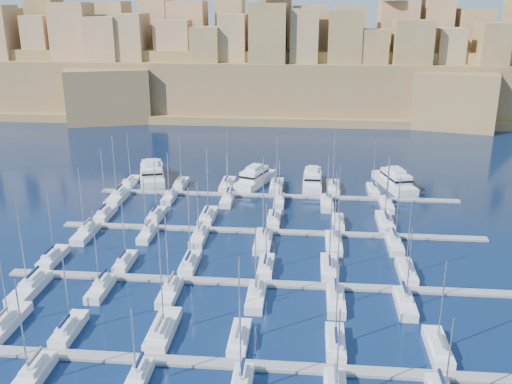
# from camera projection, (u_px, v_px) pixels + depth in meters

# --- Properties ---
(ground) EXTENTS (600.00, 600.00, 0.00)m
(ground) POSITION_uv_depth(u_px,v_px,m) (266.00, 253.00, 103.70)
(ground) COLOR black
(ground) RESTS_ON ground
(pontoon_near) EXTENTS (84.00, 2.00, 0.40)m
(pontoon_near) POSITION_uv_depth(u_px,v_px,m) (245.00, 365.00, 71.54)
(pontoon_near) COLOR slate
(pontoon_near) RESTS_ON ground
(pontoon_mid_near) EXTENTS (84.00, 2.00, 0.40)m
(pontoon_mid_near) POSITION_uv_depth(u_px,v_px,m) (260.00, 283.00, 92.31)
(pontoon_mid_near) COLOR slate
(pontoon_mid_near) RESTS_ON ground
(pontoon_mid_far) EXTENTS (84.00, 2.00, 0.40)m
(pontoon_mid_far) POSITION_uv_depth(u_px,v_px,m) (270.00, 231.00, 113.08)
(pontoon_mid_far) COLOR slate
(pontoon_mid_far) RESTS_ON ground
(pontoon_far) EXTENTS (84.00, 2.00, 0.40)m
(pontoon_far) POSITION_uv_depth(u_px,v_px,m) (276.00, 196.00, 133.85)
(pontoon_far) COLOR slate
(pontoon_far) RESTS_ON ground
(sailboat_0) EXTENTS (2.95, 9.83, 15.43)m
(sailboat_0) POSITION_uv_depth(u_px,v_px,m) (7.00, 323.00, 79.89)
(sailboat_0) COLOR silver
(sailboat_0) RESTS_ON ground
(sailboat_1) EXTENTS (2.53, 8.45, 11.72)m
(sailboat_1) POSITION_uv_depth(u_px,v_px,m) (69.00, 329.00, 78.42)
(sailboat_1) COLOR silver
(sailboat_1) RESTS_ON ground
(sailboat_2) EXTENTS (3.08, 10.26, 17.53)m
(sailboat_2) POSITION_uv_depth(u_px,v_px,m) (163.00, 330.00, 78.09)
(sailboat_2) COLOR silver
(sailboat_2) RESTS_ON ground
(sailboat_3) EXTENTS (2.49, 8.31, 12.73)m
(sailboat_3) POSITION_uv_depth(u_px,v_px,m) (239.00, 338.00, 76.25)
(sailboat_3) COLOR silver
(sailboat_3) RESTS_ON ground
(sailboat_4) EXTENTS (2.52, 8.41, 12.30)m
(sailboat_4) POSITION_uv_depth(u_px,v_px,m) (335.00, 343.00, 75.16)
(sailboat_4) COLOR silver
(sailboat_4) RESTS_ON ground
(sailboat_5) EXTENTS (2.65, 8.82, 13.15)m
(sailboat_5) POSITION_uv_depth(u_px,v_px,m) (438.00, 348.00, 74.17)
(sailboat_5) COLOR silver
(sailboat_5) RESTS_ON ground
(sailboat_7) EXTENTS (2.76, 9.18, 14.29)m
(sailboat_7) POSITION_uv_depth(u_px,v_px,m) (32.00, 377.00, 68.43)
(sailboat_7) COLOR silver
(sailboat_7) RESTS_ON ground
(sailboat_8) EXTENTS (2.25, 7.51, 10.72)m
(sailboat_8) POSITION_uv_depth(u_px,v_px,m) (138.00, 379.00, 68.08)
(sailboat_8) COLOR silver
(sailboat_8) RESTS_ON ground
(sailboat_12) EXTENTS (2.60, 8.67, 12.88)m
(sailboat_12) POSITION_uv_depth(u_px,v_px,m) (53.00, 257.00, 100.37)
(sailboat_12) COLOR silver
(sailboat_12) RESTS_ON ground
(sailboat_13) EXTENTS (2.28, 7.62, 12.15)m
(sailboat_13) POSITION_uv_depth(u_px,v_px,m) (125.00, 262.00, 98.72)
(sailboat_13) COLOR silver
(sailboat_13) RESTS_ON ground
(sailboat_14) EXTENTS (2.58, 8.60, 14.62)m
(sailboat_14) POSITION_uv_depth(u_px,v_px,m) (190.00, 263.00, 98.15)
(sailboat_14) COLOR silver
(sailboat_14) RESTS_ON ground
(sailboat_15) EXTENTS (2.52, 8.41, 12.13)m
(sailboat_15) POSITION_uv_depth(u_px,v_px,m) (266.00, 267.00, 96.90)
(sailboat_15) COLOR silver
(sailboat_15) RESTS_ON ground
(sailboat_16) EXTENTS (2.81, 9.36, 13.28)m
(sailboat_16) POSITION_uv_depth(u_px,v_px,m) (329.00, 268.00, 96.39)
(sailboat_16) COLOR silver
(sailboat_16) RESTS_ON ground
(sailboat_17) EXTENTS (2.69, 8.96, 13.17)m
(sailboat_17) POSITION_uv_depth(u_px,v_px,m) (406.00, 272.00, 95.06)
(sailboat_17) COLOR silver
(sailboat_17) RESTS_ON ground
(sailboat_18) EXTENTS (3.10, 10.34, 16.26)m
(sailboat_18) POSITION_uv_depth(u_px,v_px,m) (30.00, 288.00, 89.61)
(sailboat_18) COLOR silver
(sailboat_18) RESTS_ON ground
(sailboat_19) EXTENTS (2.48, 8.27, 14.16)m
(sailboat_19) POSITION_uv_depth(u_px,v_px,m) (101.00, 288.00, 89.59)
(sailboat_19) COLOR silver
(sailboat_19) RESTS_ON ground
(sailboat_20) EXTENTS (2.60, 8.67, 13.77)m
(sailboat_20) POSITION_uv_depth(u_px,v_px,m) (170.00, 292.00, 88.41)
(sailboat_20) COLOR silver
(sailboat_20) RESTS_ON ground
(sailboat_21) EXTENTS (2.68, 8.93, 12.56)m
(sailboat_21) POSITION_uv_depth(u_px,v_px,m) (256.00, 296.00, 87.10)
(sailboat_21) COLOR silver
(sailboat_21) RESTS_ON ground
(sailboat_22) EXTENTS (2.69, 8.97, 14.23)m
(sailboat_22) POSITION_uv_depth(u_px,v_px,m) (336.00, 300.00, 86.00)
(sailboat_22) COLOR silver
(sailboat_22) RESTS_ON ground
(sailboat_23) EXTENTS (2.62, 8.73, 13.27)m
(sailboat_23) POSITION_uv_depth(u_px,v_px,m) (405.00, 303.00, 85.20)
(sailboat_23) COLOR silver
(sailboat_23) RESTS_ON ground
(sailboat_24) EXTENTS (2.61, 8.70, 14.97)m
(sailboat_24) POSITION_uv_depth(u_px,v_px,m) (105.00, 214.00, 121.01)
(sailboat_24) COLOR silver
(sailboat_24) RESTS_ON ground
(sailboat_25) EXTENTS (2.59, 8.64, 12.70)m
(sailboat_25) POSITION_uv_depth(u_px,v_px,m) (156.00, 216.00, 120.00)
(sailboat_25) COLOR silver
(sailboat_25) RESTS_ON ground
(sailboat_26) EXTENTS (2.89, 9.63, 15.90)m
(sailboat_26) POSITION_uv_depth(u_px,v_px,m) (208.00, 216.00, 119.47)
(sailboat_26) COLOR silver
(sailboat_26) RESTS_ON ground
(sailboat_27) EXTENTS (2.64, 8.79, 12.67)m
(sailboat_27) POSITION_uv_depth(u_px,v_px,m) (274.00, 219.00, 117.85)
(sailboat_27) COLOR silver
(sailboat_27) RESTS_ON ground
(sailboat_28) EXTENTS (2.38, 7.94, 12.78)m
(sailboat_28) POSITION_uv_depth(u_px,v_px,m) (338.00, 222.00, 116.29)
(sailboat_28) COLOR silver
(sailboat_28) RESTS_ON ground
(sailboat_29) EXTENTS (3.06, 10.20, 14.72)m
(sailboat_29) POSITION_uv_depth(u_px,v_px,m) (385.00, 222.00, 116.48)
(sailboat_29) COLOR silver
(sailboat_29) RESTS_ON ground
(sailboat_30) EXTENTS (2.79, 9.31, 14.50)m
(sailboat_30) POSITION_uv_depth(u_px,v_px,m) (86.00, 233.00, 110.84)
(sailboat_30) COLOR silver
(sailboat_30) RESTS_ON ground
(sailboat_31) EXTENTS (2.31, 7.70, 12.47)m
(sailboat_31) POSITION_uv_depth(u_px,v_px,m) (147.00, 234.00, 110.52)
(sailboat_31) COLOR silver
(sailboat_31) RESTS_ON ground
(sailboat_32) EXTENTS (2.56, 8.53, 12.16)m
(sailboat_32) POSITION_uv_depth(u_px,v_px,m) (199.00, 237.00, 109.22)
(sailboat_32) COLOR silver
(sailboat_32) RESTS_ON ground
(sailboat_33) EXTENTS (3.11, 10.36, 17.40)m
(sailboat_33) POSITION_uv_depth(u_px,v_px,m) (263.00, 241.00, 107.25)
(sailboat_33) COLOR silver
(sailboat_33) RESTS_ON ground
(sailboat_34) EXTENTS (2.99, 9.95, 15.41)m
(sailboat_34) POSITION_uv_depth(u_px,v_px,m) (334.00, 243.00, 106.27)
(sailboat_34) COLOR silver
(sailboat_34) RESTS_ON ground
(sailboat_35) EXTENTS (2.59, 8.63, 14.32)m
(sailboat_35) POSITION_uv_depth(u_px,v_px,m) (394.00, 244.00, 105.89)
(sailboat_35) COLOR silver
(sailboat_35) RESTS_ON ground
(sailboat_36) EXTENTS (2.67, 8.91, 13.41)m
(sailboat_36) POSITION_uv_depth(u_px,v_px,m) (130.00, 182.00, 142.01)
(sailboat_36) COLOR silver
(sailboat_36) RESTS_ON ground
(sailboat_37) EXTENTS (2.58, 8.62, 13.15)m
(sailboat_37) POSITION_uv_depth(u_px,v_px,m) (181.00, 184.00, 140.73)
(sailboat_37) COLOR silver
(sailboat_37) RESTS_ON ground
(sailboat_38) EXTENTS (3.00, 10.01, 14.91)m
(sailboat_38) POSITION_uv_depth(u_px,v_px,m) (227.00, 184.00, 140.34)
(sailboat_38) COLOR silver
(sailboat_38) RESTS_ON ground
(sailboat_39) EXTENTS (3.01, 10.04, 13.33)m
(sailboat_39) POSITION_uv_depth(u_px,v_px,m) (276.00, 186.00, 139.27)
(sailboat_39) COLOR silver
(sailboat_39) RESTS_ON ground
(sailboat_40) EXTENTS (3.04, 10.13, 14.97)m
(sailboat_40) POSITION_uv_depth(u_px,v_px,m) (333.00, 187.00, 138.09)
(sailboat_40) COLOR silver
(sailboat_40) RESTS_ON ground
(sailboat_41) EXTENTS (2.52, 8.40, 12.83)m
(sailboat_41) POSITION_uv_depth(u_px,v_px,m) (373.00, 190.00, 136.45)
(sailboat_41) COLOR silver
(sailboat_41) RESTS_ON ground
(sailboat_42) EXTENTS (3.12, 10.39, 15.70)m
(sailboat_42) POSITION_uv_depth(u_px,v_px,m) (118.00, 197.00, 131.17)
(sailboat_42) COLOR silver
(sailboat_42) RESTS_ON ground
(sailboat_43) EXTENTS (2.33, 7.78, 11.73)m
(sailboat_43) POSITION_uv_depth(u_px,v_px,m) (170.00, 197.00, 131.34)
(sailboat_43) COLOR silver
(sailboat_43) RESTS_ON ground
(sailboat_44) EXTENTS (2.56, 8.53, 11.72)m
(sailboat_44) POSITION_uv_depth(u_px,v_px,m) (227.00, 199.00, 129.78)
(sailboat_44) COLOR silver
(sailboat_44) RESTS_ON ground
(sailboat_45) EXTENTS (2.33, 7.77, 10.72)m
(sailboat_45) POSITION_uv_depth(u_px,v_px,m) (279.00, 201.00, 129.09)
(sailboat_45) COLOR silver
(sailboat_45) RESTS_ON ground
(sailboat_46) EXTENTS (2.76, 9.19, 12.33)m
(sailboat_46) POSITION_uv_depth(u_px,v_px,m) (327.00, 203.00, 127.47)
(sailboat_46) COLOR silver
(sailboat_46) RESTS_ON ground
(sailboat_47) EXTENTS (2.59, 8.64, 11.82)m
(sailboat_47) POSITION_uv_depth(u_px,v_px,m) (386.00, 205.00, 126.56)
(sailboat_47) COLOR silver
(sailboat_47) RESTS_ON ground
(motor_yacht_a) EXTENTS (11.09, 20.36, 5.25)m
(motor_yacht_a) POSITION_uv_depth(u_px,v_px,m) (152.00, 173.00, 146.56)
(motor_yacht_a) COLOR silver
(motor_yacht_a) RESTS_ON ground
(motor_yacht_b) EXTENTS (9.70, 16.50, 5.25)m
(motor_yacht_b) POSITION_uv_depth(u_px,v_px,m) (255.00, 178.00, 142.50)
(motor_yacht_b) COLOR silver
(motor_yacht_b) RESTS_ON ground
(motor_yacht_c) EXTENTS (4.70, 15.11, 5.25)m
(motor_yacht_c) POSITION_uv_depth(u_px,v_px,m) (312.00, 180.00, 140.86)
(motor_yacht_c) COLOR silver
(motor_yacht_c) RESTS_ON ground
(motor_yacht_d) EXTENTS (9.45, 18.11, 5.25)m
(motor_yacht_d) POSITION_uv_depth(u_px,v_px,m) (395.00, 181.00, 140.12)
(motor_yacht_d) COLOR silver
(motor_yacht_d) RESTS_ON ground
(fortified_city) EXTENTS (460.00, 108.95, 59.52)m
(fortified_city) POSITION_uv_depth(u_px,v_px,m) (293.00, 72.00, 245.63)
(fortified_city) COLOR brown
(fortified_city) RESTS_ON ground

